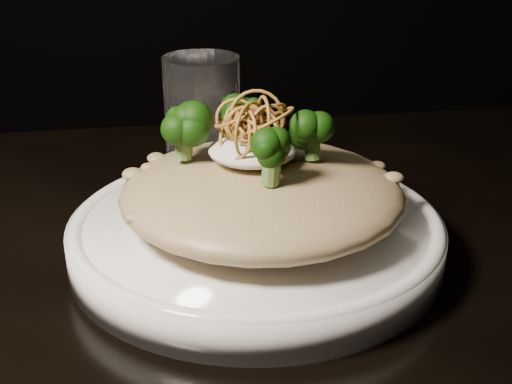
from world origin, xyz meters
TOP-DOWN VIEW (x-y plane):
  - plate at (0.09, 0.05)m, footprint 0.30×0.30m
  - risotto at (0.09, 0.05)m, footprint 0.22×0.22m
  - broccoli at (0.09, 0.05)m, footprint 0.14×0.14m
  - cheese at (0.09, 0.05)m, footprint 0.07×0.07m
  - shallots at (0.08, 0.05)m, footprint 0.06×0.06m
  - drinking_glass at (0.06, 0.20)m, footprint 0.09×0.09m

SIDE VIEW (x-z plane):
  - plate at x=0.09m, z-range 0.75..0.78m
  - risotto at x=0.09m, z-range 0.78..0.83m
  - drinking_glass at x=0.06m, z-range 0.75..0.88m
  - cheese at x=0.09m, z-range 0.83..0.85m
  - broccoli at x=0.09m, z-range 0.83..0.88m
  - shallots at x=0.08m, z-range 0.85..0.89m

